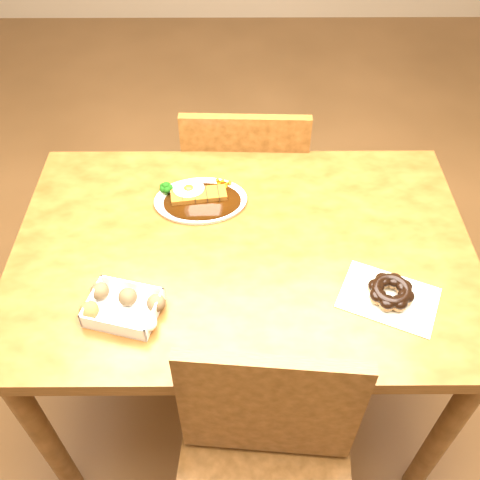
{
  "coord_description": "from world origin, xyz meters",
  "views": [
    {
      "loc": [
        -0.01,
        -0.94,
        1.78
      ],
      "look_at": [
        -0.01,
        -0.04,
        0.81
      ],
      "focal_mm": 40.0,
      "sensor_mm": 36.0,
      "label": 1
    }
  ],
  "objects_px": {
    "donut_box": "(123,307)",
    "table": "(243,270)",
    "katsu_curry_plate": "(199,198)",
    "pon_de_ring": "(390,292)",
    "chair_far": "(245,188)"
  },
  "relations": [
    {
      "from": "katsu_curry_plate",
      "to": "donut_box",
      "type": "distance_m",
      "value": 0.41
    },
    {
      "from": "katsu_curry_plate",
      "to": "pon_de_ring",
      "type": "relative_size",
      "value": 1.0
    },
    {
      "from": "chair_far",
      "to": "pon_de_ring",
      "type": "xyz_separation_m",
      "value": [
        0.33,
        -0.71,
        0.29
      ]
    },
    {
      "from": "table",
      "to": "pon_de_ring",
      "type": "relative_size",
      "value": 4.5
    },
    {
      "from": "donut_box",
      "to": "pon_de_ring",
      "type": "relative_size",
      "value": 0.73
    },
    {
      "from": "pon_de_ring",
      "to": "katsu_curry_plate",
      "type": "bearing_deg",
      "value": 143.89
    },
    {
      "from": "chair_far",
      "to": "pon_de_ring",
      "type": "bearing_deg",
      "value": 117.06
    },
    {
      "from": "table",
      "to": "donut_box",
      "type": "relative_size",
      "value": 6.15
    },
    {
      "from": "table",
      "to": "katsu_curry_plate",
      "type": "height_order",
      "value": "katsu_curry_plate"
    },
    {
      "from": "donut_box",
      "to": "table",
      "type": "bearing_deg",
      "value": 37.15
    },
    {
      "from": "katsu_curry_plate",
      "to": "table",
      "type": "bearing_deg",
      "value": -54.17
    },
    {
      "from": "table",
      "to": "katsu_curry_plate",
      "type": "bearing_deg",
      "value": 125.83
    },
    {
      "from": "katsu_curry_plate",
      "to": "pon_de_ring",
      "type": "height_order",
      "value": "katsu_curry_plate"
    },
    {
      "from": "table",
      "to": "donut_box",
      "type": "xyz_separation_m",
      "value": [
        -0.28,
        -0.21,
        0.12
      ]
    },
    {
      "from": "katsu_curry_plate",
      "to": "pon_de_ring",
      "type": "bearing_deg",
      "value": -36.11
    }
  ]
}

